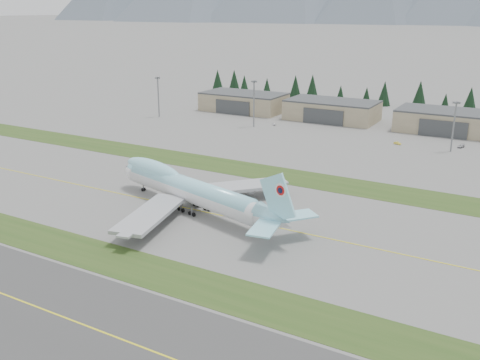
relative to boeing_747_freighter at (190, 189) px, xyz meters
The scene contains 15 objects.
ground 7.88m from the boeing_747_freighter, ahead, with size 7000.00×7000.00×0.00m, color slate.
grass_strip_near 38.39m from the boeing_747_freighter, 83.16° to the right, with size 400.00×14.00×0.08m, color #2C491A.
grass_strip_far 46.10m from the boeing_747_freighter, 84.34° to the left, with size 400.00×18.00×0.08m, color #2C491A.
asphalt_taxiway 62.08m from the boeing_747_freighter, 85.82° to the right, with size 400.00×32.00×0.04m, color #3B3B3B.
taxiway_line_main 7.88m from the boeing_747_freighter, ahead, with size 400.00×0.40×0.02m, color yellow.
taxiway_line_near 62.08m from the boeing_747_freighter, 85.82° to the right, with size 400.00×0.40×0.02m, color yellow.
boeing_747_freighter is the anchor object (origin of this frame).
hangar_left 163.97m from the boeing_747_freighter, 113.54° to the left, with size 48.00×26.60×10.80m.
hangar_center 150.69m from the boeing_747_freighter, 93.99° to the left, with size 48.00×26.60×10.80m.
hangar_right 158.27m from the boeing_747_freighter, 71.77° to the left, with size 48.00×26.60×10.80m.
floodlight_masts 112.62m from the boeing_747_freighter, 89.59° to the left, with size 185.10×6.89×23.53m.
service_vehicle_a 126.71m from the boeing_747_freighter, 104.50° to the left, with size 1.21×3.00×1.02m, color white.
service_vehicle_b 118.38m from the boeing_747_freighter, 73.00° to the left, with size 1.24×3.54×1.17m, color yellow.
service_vehicle_c 135.46m from the boeing_747_freighter, 63.54° to the left, with size 1.84×4.54×1.32m, color #9D9EA2.
conifer_belt 211.63m from the boeing_747_freighter, 90.63° to the left, with size 265.92×15.94×16.67m.
Camera 1 is at (83.75, -125.12, 58.66)m, focal length 40.00 mm.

